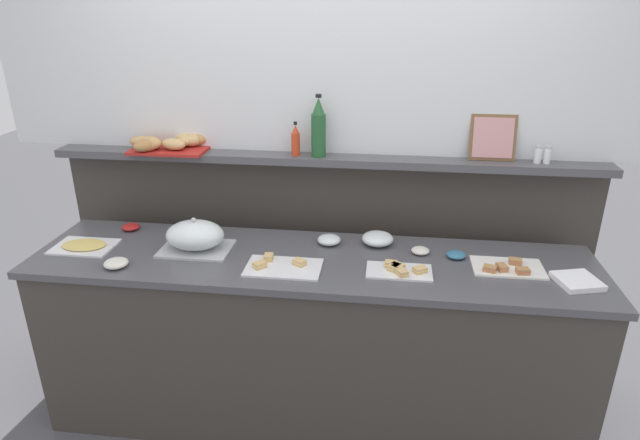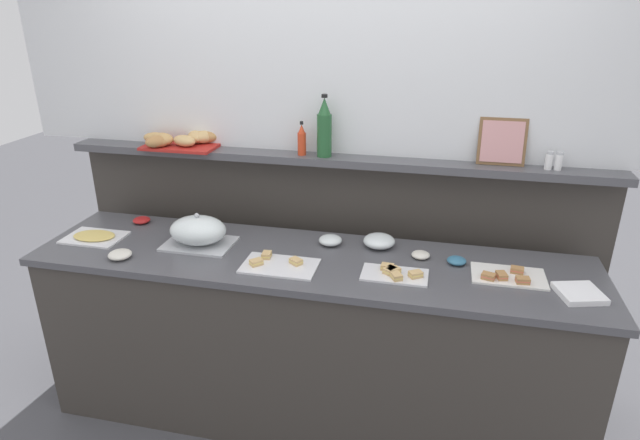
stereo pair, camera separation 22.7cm
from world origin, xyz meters
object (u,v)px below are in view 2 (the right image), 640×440
at_px(serving_cloche, 198,231).
at_px(glass_bowl_medium, 330,240).
at_px(bread_basket, 181,140).
at_px(pepper_shaker, 559,161).
at_px(salt_shaker, 549,161).
at_px(napkin_stack, 579,293).
at_px(cold_cuts_platter, 94,237).
at_px(condiment_bowl_teal, 457,261).
at_px(wine_bottle_green, 324,129).
at_px(framed_picture, 502,142).
at_px(hot_sauce_bottle, 302,140).
at_px(sandwich_platter_front, 508,276).
at_px(condiment_bowl_dark, 142,220).
at_px(condiment_bowl_red, 421,255).
at_px(sandwich_platter_side, 278,265).
at_px(condiment_bowl_cream, 120,255).
at_px(glass_bowl_large, 379,241).
at_px(sandwich_platter_rear, 395,274).

relative_size(serving_cloche, glass_bowl_medium, 2.91).
bearing_deg(bread_basket, pepper_shaker, 0.15).
bearing_deg(salt_shaker, napkin_stack, -78.51).
distance_m(cold_cuts_platter, salt_shaker, 2.29).
bearing_deg(glass_bowl_medium, condiment_bowl_teal, -7.13).
xyz_separation_m(wine_bottle_green, framed_picture, (0.87, 0.05, -0.03)).
distance_m(cold_cuts_platter, bread_basket, 0.68).
bearing_deg(cold_cuts_platter, serving_cloche, 4.81).
relative_size(hot_sauce_bottle, bread_basket, 0.41).
height_order(sandwich_platter_front, pepper_shaker, pepper_shaker).
distance_m(cold_cuts_platter, wine_bottle_green, 1.30).
relative_size(condiment_bowl_teal, condiment_bowl_dark, 0.96).
relative_size(serving_cloche, napkin_stack, 2.00).
distance_m(serving_cloche, glass_bowl_medium, 0.66).
relative_size(salt_shaker, pepper_shaker, 1.00).
height_order(condiment_bowl_red, wine_bottle_green, wine_bottle_green).
distance_m(glass_bowl_medium, wine_bottle_green, 0.57).
bearing_deg(napkin_stack, hot_sauce_bottle, 159.15).
xyz_separation_m(condiment_bowl_dark, framed_picture, (1.86, 0.24, 0.48)).
distance_m(cold_cuts_platter, condiment_bowl_teal, 1.82).
xyz_separation_m(sandwich_platter_side, condiment_bowl_cream, (-0.76, -0.09, 0.01)).
bearing_deg(framed_picture, condiment_bowl_dark, -172.58).
bearing_deg(sandwich_platter_side, cold_cuts_platter, 174.98).
bearing_deg(hot_sauce_bottle, sandwich_platter_front, -21.11).
xyz_separation_m(glass_bowl_medium, condiment_bowl_dark, (-1.07, 0.04, -0.00)).
height_order(glass_bowl_large, salt_shaker, salt_shaker).
relative_size(sandwich_platter_rear, sandwich_platter_front, 0.92).
bearing_deg(bread_basket, condiment_bowl_dark, -132.04).
bearing_deg(framed_picture, wine_bottle_green, -176.67).
bearing_deg(condiment_bowl_teal, framed_picture, 64.62).
bearing_deg(glass_bowl_large, cold_cuts_platter, -171.08).
distance_m(serving_cloche, glass_bowl_large, 0.90).
bearing_deg(salt_shaker, sandwich_platter_front, -112.15).
bearing_deg(framed_picture, condiment_bowl_teal, -115.38).
relative_size(serving_cloche, salt_shaker, 3.91).
xyz_separation_m(serving_cloche, bread_basket, (-0.25, 0.39, 0.35)).
xyz_separation_m(condiment_bowl_dark, salt_shaker, (2.07, 0.20, 0.41)).
bearing_deg(condiment_bowl_cream, glass_bowl_large, 18.74).
relative_size(sandwich_platter_front, framed_picture, 1.41).
bearing_deg(condiment_bowl_teal, wine_bottle_green, 156.03).
xyz_separation_m(pepper_shaker, framed_picture, (-0.26, 0.04, 0.07)).
distance_m(cold_cuts_platter, hot_sauce_bottle, 1.18).
relative_size(serving_cloche, hot_sauce_bottle, 1.93).
relative_size(condiment_bowl_teal, bread_basket, 0.21).
xyz_separation_m(sandwich_platter_side, glass_bowl_medium, (0.18, 0.29, 0.01)).
relative_size(sandwich_platter_side, framed_picture, 1.52).
distance_m(salt_shaker, bread_basket, 1.89).
relative_size(glass_bowl_medium, framed_picture, 0.52).
xyz_separation_m(sandwich_platter_side, sandwich_platter_rear, (0.53, 0.03, 0.00)).
relative_size(hot_sauce_bottle, pepper_shaker, 2.02).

